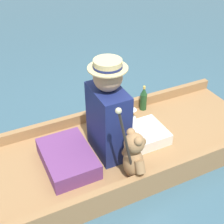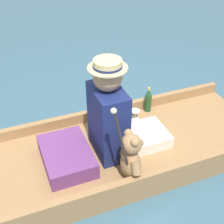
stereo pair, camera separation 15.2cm
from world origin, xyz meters
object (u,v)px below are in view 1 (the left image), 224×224
(walking_cane, at_px, (126,141))
(champagne_bottle, at_px, (144,99))
(seated_person, at_px, (115,117))
(teddy_bear, at_px, (134,156))
(wine_glass, at_px, (132,112))

(walking_cane, bearing_deg, champagne_bottle, 141.50)
(seated_person, height_order, walking_cane, seated_person)
(seated_person, bearing_deg, walking_cane, -26.08)
(seated_person, distance_m, walking_cane, 0.43)
(teddy_bear, bearing_deg, seated_person, 178.31)
(seated_person, height_order, wine_glass, seated_person)
(seated_person, height_order, champagne_bottle, seated_person)
(walking_cane, xyz_separation_m, champagne_bottle, (-0.84, 0.67, -0.31))
(teddy_bear, bearing_deg, champagne_bottle, 144.58)
(seated_person, relative_size, wine_glass, 8.65)
(wine_glass, bearing_deg, walking_cane, -32.55)
(seated_person, xyz_separation_m, teddy_bear, (0.35, -0.01, -0.14))
(walking_cane, height_order, champagne_bottle, walking_cane)
(seated_person, xyz_separation_m, walking_cane, (0.41, -0.12, 0.09))
(wine_glass, distance_m, walking_cane, 0.96)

